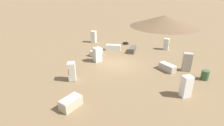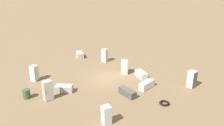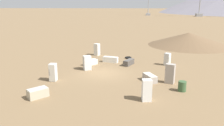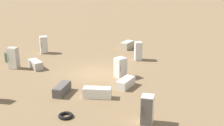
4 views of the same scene
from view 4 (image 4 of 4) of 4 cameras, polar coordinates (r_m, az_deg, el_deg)
ground_plane at (r=24.86m, az=-3.50°, el=-1.93°), size 1000.00×1000.00×0.00m
discarded_fridge_0 at (r=31.61m, az=2.81°, el=3.30°), size 1.60×1.64×0.72m
discarded_fridge_1 at (r=22.20m, az=2.54°, el=-3.64°), size 1.60×1.72×0.63m
discarded_fridge_2 at (r=23.85m, az=1.54°, el=-0.83°), size 1.02×1.00×1.55m
discarded_fridge_4 at (r=27.97m, az=4.80°, el=2.20°), size 0.61×0.69×1.66m
discarded_fridge_5 at (r=17.42m, az=6.45°, el=-8.48°), size 0.88×0.91×1.65m
discarded_fridge_6 at (r=20.55m, az=-2.71°, el=-5.44°), size 1.95×1.07×0.71m
discarded_fridge_7 at (r=26.68m, az=-13.81°, el=-0.25°), size 1.35×1.78×0.66m
discarded_fridge_8 at (r=26.98m, az=-17.60°, el=0.88°), size 0.95×0.86×1.79m
discarded_fridge_9 at (r=21.40m, az=-9.14°, el=-4.75°), size 1.31×1.89×0.64m
discarded_fridge_10 at (r=30.62m, az=-12.38°, el=3.27°), size 0.76×0.70×1.64m
scrap_tire at (r=18.45m, az=-8.47°, el=-9.50°), size 0.86×0.86×0.19m
rusty_barrel at (r=29.00m, az=-18.43°, el=1.04°), size 0.65×0.65×0.84m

